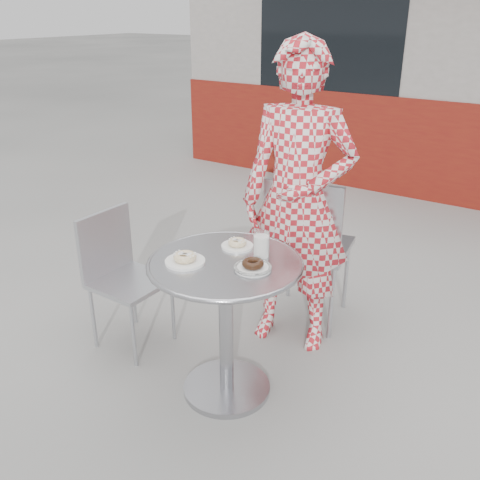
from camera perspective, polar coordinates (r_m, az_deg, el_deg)
The scene contains 9 objects.
ground at distance 2.84m, azimuth -1.93°, elevation -16.16°, with size 60.00×60.00×0.00m, color #999691.
bistro_table at distance 2.55m, azimuth -1.54°, elevation -5.92°, with size 0.73×0.73×0.74m.
chair_far at distance 3.34m, azimuth 7.31°, elevation -3.78°, with size 0.52×0.53×0.95m.
chair_left at distance 3.15m, azimuth -11.51°, elevation -6.92°, with size 0.38×0.38×0.79m.
seated_person at distance 2.90m, azimuth 6.16°, elevation 4.07°, with size 0.62×0.41×1.70m, color #B01B24.
plate_far at distance 2.60m, azimuth -0.29°, elevation -0.44°, with size 0.16×0.16×0.04m.
plate_near at distance 2.46m, azimuth -5.89°, elevation -2.03°, with size 0.19×0.19×0.05m.
plate_checker at distance 2.39m, azimuth 1.38°, elevation -2.81°, with size 0.17×0.17×0.04m.
milk_cup at distance 2.49m, azimuth 2.28°, elevation -0.55°, with size 0.08×0.08×0.12m.
Camera 1 is at (1.28, -1.76, 1.81)m, focal length 40.00 mm.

